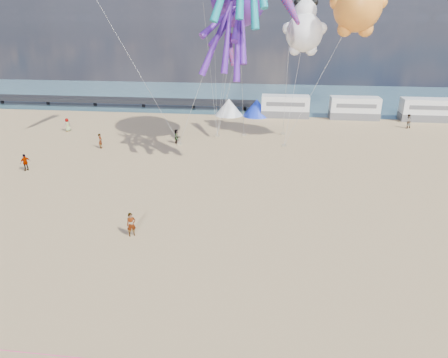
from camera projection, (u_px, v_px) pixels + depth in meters
ground at (183, 289)px, 20.72m from camera, size 120.00×120.00×0.00m
water at (249, 97)px, 71.34m from camera, size 120.00×120.00×0.00m
pier at (71, 99)px, 63.98m from camera, size 60.00×3.00×0.50m
motorhome_0 at (285, 106)px, 56.31m from camera, size 6.60×2.50×3.00m
motorhome_1 at (354, 108)px, 55.24m from camera, size 6.60×2.50×3.00m
motorhome_2 at (426, 110)px, 54.18m from camera, size 6.60×2.50×3.00m
tent_white at (229, 107)px, 57.31m from camera, size 4.00×4.00×2.40m
tent_blue at (257, 108)px, 56.87m from camera, size 4.00×4.00×2.40m
standing_person at (131, 225)px, 25.49m from camera, size 0.70×0.63×1.61m
beachgoer_0 at (67, 125)px, 49.31m from camera, size 0.67×0.71×1.63m
beachgoer_3 at (25, 162)px, 36.50m from camera, size 1.07×1.19×1.60m
beachgoer_4 at (177, 136)px, 44.48m from camera, size 0.84×1.01×1.61m
beachgoer_5 at (100, 141)px, 42.82m from camera, size 0.85×1.57×1.61m
beachgoer_7 at (408, 121)px, 50.63m from camera, size 1.04×0.88×1.80m
sandbag_a at (180, 144)px, 44.29m from camera, size 0.50×0.35×0.22m
sandbag_b at (244, 135)px, 47.62m from camera, size 0.50×0.35×0.22m
sandbag_c at (284, 146)px, 43.62m from camera, size 0.50×0.35×0.22m
sandbag_d at (283, 134)px, 48.05m from camera, size 0.50×0.35×0.22m
sandbag_e at (217, 136)px, 47.20m from camera, size 0.50×0.35×0.22m
kite_panda at (304, 33)px, 41.37m from camera, size 4.97×4.71×6.64m
kite_teddy_orange at (358, 7)px, 37.63m from camera, size 7.08×6.92×7.70m
windsock_mid at (292, 10)px, 37.78m from camera, size 2.23×5.38×5.30m
windsock_right at (230, 50)px, 38.95m from camera, size 1.84×5.05×4.97m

